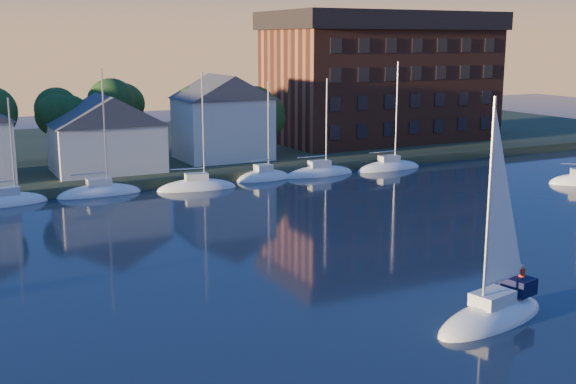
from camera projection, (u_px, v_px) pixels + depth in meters
shoreline_land at (122, 153)px, 95.50m from camera, size 160.00×50.00×2.00m
wooden_dock at (177, 183)px, 75.43m from camera, size 120.00×3.00×1.00m
clubhouse_centre at (106, 132)px, 76.08m from camera, size 11.55×8.40×8.08m
clubhouse_east at (222, 116)px, 83.84m from camera, size 10.50×8.40×9.80m
condo_block at (381, 76)px, 99.74m from camera, size 31.00×17.00×17.40m
tree_line at (162, 105)px, 84.43m from camera, size 93.40×5.40×8.90m
moored_fleet at (107, 195)px, 69.25m from camera, size 71.50×2.40×12.05m
hero_sailboat at (493, 311)px, 38.39m from camera, size 8.66×4.40×13.09m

